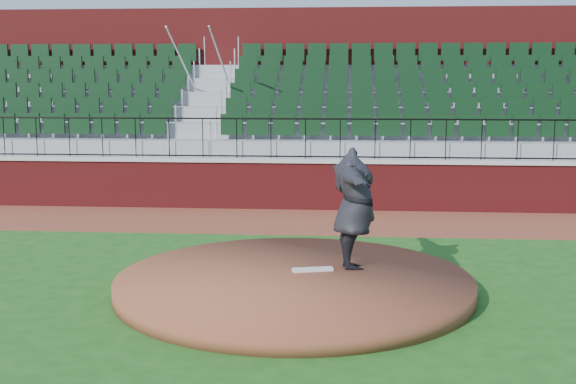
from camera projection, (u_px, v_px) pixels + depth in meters
The scene contains 10 objects.
ground at pixel (281, 285), 12.09m from camera, with size 90.00×90.00×0.00m, color #1B4F16.
warning_track at pixel (301, 221), 17.41m from camera, with size 34.00×3.20×0.01m, color brown.
field_wall at pixel (305, 186), 18.89m from camera, with size 34.00×0.35×1.20m, color maroon.
wall_cap at pixel (305, 160), 18.79m from camera, with size 34.00×0.45×0.10m, color #B7B7B7.
wall_railing at pixel (305, 139), 18.71m from camera, with size 34.00×0.05×1.00m, color black, non-canonical shape.
seating_stands at pixel (311, 113), 21.31m from camera, with size 34.00×5.10×4.60m, color gray, non-canonical shape.
concourse_wall at pixel (315, 95), 24.00m from camera, with size 34.00×0.50×5.50m, color maroon.
pitchers_mound at pixel (294, 284), 11.71m from camera, with size 5.62×5.62×0.25m, color brown.
pitching_rubber at pixel (313, 269), 12.01m from camera, with size 0.66×0.16×0.04m, color silver.
pitcher at pixel (354, 208), 12.03m from camera, with size 2.45×0.67×1.99m, color black.
Camera 1 is at (1.06, -11.67, 3.37)m, focal length 46.37 mm.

